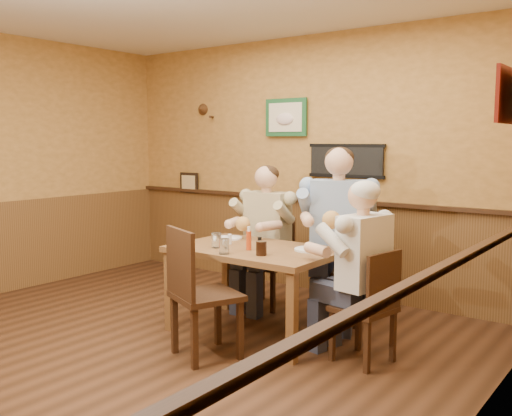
{
  "coord_description": "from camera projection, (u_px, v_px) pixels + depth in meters",
  "views": [
    {
      "loc": [
        3.4,
        -2.91,
        1.66
      ],
      "look_at": [
        0.56,
        0.88,
        1.1
      ],
      "focal_mm": 40.0,
      "sensor_mm": 36.0,
      "label": 1
    }
  ],
  "objects": [
    {
      "name": "room",
      "position": [
        156.0,
        137.0,
        4.39
      ],
      "size": [
        5.02,
        5.03,
        2.81
      ],
      "color": "black",
      "rests_on": "ground"
    },
    {
      "name": "dining_table",
      "position": [
        255.0,
        258.0,
        4.89
      ],
      "size": [
        1.4,
        0.9,
        0.75
      ],
      "color": "brown",
      "rests_on": "ground"
    },
    {
      "name": "chair_back_left",
      "position": [
        267.0,
        263.0,
        5.7
      ],
      "size": [
        0.44,
        0.44,
        0.89
      ],
      "primitive_type": null,
      "rotation": [
        0.0,
        0.0,
        0.06
      ],
      "color": "#372111",
      "rests_on": "ground"
    },
    {
      "name": "chair_back_right",
      "position": [
        338.0,
        267.0,
        5.24
      ],
      "size": [
        0.6,
        0.6,
        1.01
      ],
      "primitive_type": null,
      "rotation": [
        0.0,
        0.0,
        0.38
      ],
      "color": "#372111",
      "rests_on": "ground"
    },
    {
      "name": "chair_right_end",
      "position": [
        363.0,
        306.0,
        4.27
      ],
      "size": [
        0.46,
        0.46,
        0.86
      ],
      "primitive_type": null,
      "rotation": [
        0.0,
        0.0,
        -1.75
      ],
      "color": "#372111",
      "rests_on": "ground"
    },
    {
      "name": "chair_near_side",
      "position": [
        206.0,
        292.0,
        4.36
      ],
      "size": [
        0.61,
        0.61,
        1.01
      ],
      "primitive_type": null,
      "rotation": [
        0.0,
        0.0,
        2.74
      ],
      "color": "#372111",
      "rests_on": "ground"
    },
    {
      "name": "diner_tan_shirt",
      "position": [
        267.0,
        244.0,
        5.68
      ],
      "size": [
        0.62,
        0.62,
        1.27
      ],
      "primitive_type": null,
      "rotation": [
        0.0,
        0.0,
        0.06
      ],
      "color": "tan",
      "rests_on": "ground"
    },
    {
      "name": "diner_blue_polo",
      "position": [
        338.0,
        244.0,
        5.22
      ],
      "size": [
        0.86,
        0.86,
        1.44
      ],
      "primitive_type": null,
      "rotation": [
        0.0,
        0.0,
        0.38
      ],
      "color": "#809AC1",
      "rests_on": "ground"
    },
    {
      "name": "diner_white_elder",
      "position": [
        364.0,
        282.0,
        4.24
      ],
      "size": [
        0.66,
        0.66,
        1.23
      ],
      "primitive_type": null,
      "rotation": [
        0.0,
        0.0,
        -1.75
      ],
      "color": "silver",
      "rests_on": "ground"
    },
    {
      "name": "water_glass_left",
      "position": [
        216.0,
        240.0,
        4.87
      ],
      "size": [
        0.09,
        0.09,
        0.13
      ],
      "primitive_type": "cylinder",
      "rotation": [
        0.0,
        0.0,
        0.1
      ],
      "color": "white",
      "rests_on": "dining_table"
    },
    {
      "name": "water_glass_mid",
      "position": [
        224.0,
        246.0,
        4.6
      ],
      "size": [
        0.09,
        0.09,
        0.12
      ],
      "primitive_type": "cylinder",
      "rotation": [
        0.0,
        0.0,
        -0.13
      ],
      "color": "silver",
      "rests_on": "dining_table"
    },
    {
      "name": "cola_tumbler",
      "position": [
        261.0,
        248.0,
        4.54
      ],
      "size": [
        0.11,
        0.11,
        0.11
      ],
      "primitive_type": "cylinder",
      "rotation": [
        0.0,
        0.0,
        0.29
      ],
      "color": "black",
      "rests_on": "dining_table"
    },
    {
      "name": "hot_sauce_bottle",
      "position": [
        249.0,
        239.0,
        4.76
      ],
      "size": [
        0.05,
        0.05,
        0.18
      ],
      "primitive_type": "cylinder",
      "rotation": [
        0.0,
        0.0,
        0.09
      ],
      "color": "#B83A13",
      "rests_on": "dining_table"
    },
    {
      "name": "salt_shaker",
      "position": [
        230.0,
        239.0,
        5.03
      ],
      "size": [
        0.05,
        0.05,
        0.09
      ],
      "primitive_type": "cylinder",
      "rotation": [
        0.0,
        0.0,
        -0.41
      ],
      "color": "silver",
      "rests_on": "dining_table"
    },
    {
      "name": "pepper_shaker",
      "position": [
        260.0,
        242.0,
        4.9
      ],
      "size": [
        0.04,
        0.04,
        0.09
      ],
      "primitive_type": "cylinder",
      "rotation": [
        0.0,
        0.0,
        -0.11
      ],
      "color": "black",
      "rests_on": "dining_table"
    },
    {
      "name": "plate_far_left",
      "position": [
        229.0,
        238.0,
        5.32
      ],
      "size": [
        0.28,
        0.28,
        0.02
      ],
      "primitive_type": "cylinder",
      "rotation": [
        0.0,
        0.0,
        -0.16
      ],
      "color": "white",
      "rests_on": "dining_table"
    },
    {
      "name": "plate_far_right",
      "position": [
        311.0,
        249.0,
        4.75
      ],
      "size": [
        0.27,
        0.27,
        0.02
      ],
      "primitive_type": "cylinder",
      "rotation": [
        0.0,
        0.0,
        0.01
      ],
      "color": "silver",
      "rests_on": "dining_table"
    }
  ]
}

